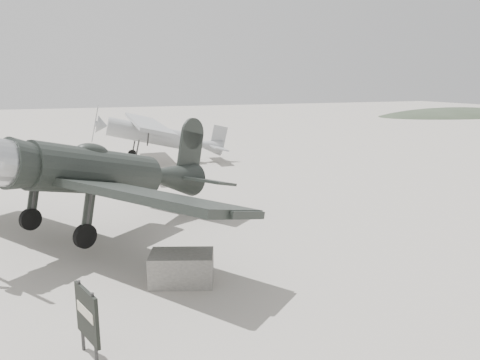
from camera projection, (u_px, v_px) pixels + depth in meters
The scene contains 6 objects.
ground at pixel (257, 239), 15.68m from camera, with size 160.00×160.00×0.00m, color gray.
hill_northeast at pixel (456, 115), 69.99m from camera, with size 32.00×16.00×5.20m, color #313C2C.
lowwing_monoplane at pixel (106, 173), 15.57m from camera, with size 10.29×11.85×4.12m.
highwing_monoplane at pixel (157, 132), 29.25m from camera, with size 8.22×11.59×3.28m.
equipment_block at pixel (182, 268), 12.23m from camera, with size 1.64×1.02×0.82m, color #605E59.
sign_board at pixel (87, 316), 8.82m from camera, with size 0.36×0.99×1.46m.
Camera 1 is at (-6.01, -13.66, 5.23)m, focal length 35.00 mm.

